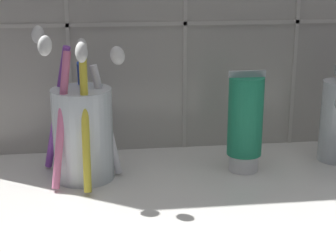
{
  "coord_description": "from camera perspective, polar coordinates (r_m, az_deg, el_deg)",
  "views": [
    {
      "loc": [
        -10.24,
        -56.1,
        28.5
      ],
      "look_at": [
        -2.62,
        3.35,
        9.79
      ],
      "focal_mm": 60.0,
      "sensor_mm": 36.0,
      "label": 1
    }
  ],
  "objects": [
    {
      "name": "sink_counter",
      "position": [
        0.63,
        2.76,
        -8.43
      ],
      "size": [
        61.63,
        36.93,
        2.0
      ],
      "primitive_type": "cube",
      "color": "silver",
      "rests_on": "ground"
    },
    {
      "name": "toothbrush_cup",
      "position": [
        0.68,
        -8.71,
        -0.37
      ],
      "size": [
        11.55,
        15.13,
        18.3
      ],
      "color": "silver",
      "rests_on": "sink_counter"
    },
    {
      "name": "toothpaste_tube",
      "position": [
        0.7,
        7.85,
        0.37
      ],
      "size": [
        4.55,
        4.33,
        12.8
      ],
      "color": "white",
      "rests_on": "sink_counter"
    }
  ]
}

